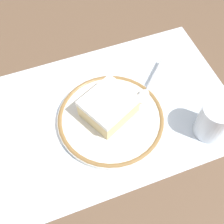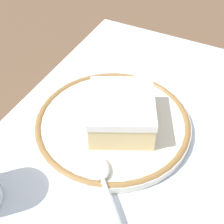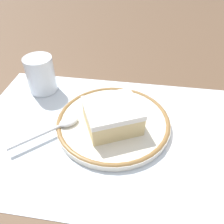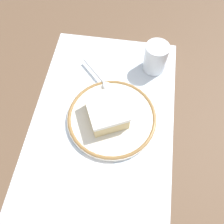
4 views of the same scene
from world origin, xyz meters
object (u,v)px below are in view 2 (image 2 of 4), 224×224
(plate, at_px, (112,124))
(spoon, at_px, (103,180))
(cake_slice, at_px, (121,113))
(napkin, at_px, (171,68))

(plate, relative_size, spoon, 2.03)
(cake_slice, distance_m, napkin, 0.17)
(plate, xyz_separation_m, cake_slice, (0.00, -0.01, 0.03))
(plate, distance_m, cake_slice, 0.03)
(plate, bearing_deg, napkin, -9.59)
(plate, xyz_separation_m, spoon, (-0.09, -0.03, 0.01))
(napkin, bearing_deg, plate, 170.41)
(cake_slice, bearing_deg, plate, 91.66)
(plate, height_order, napkin, plate)
(plate, height_order, cake_slice, cake_slice)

